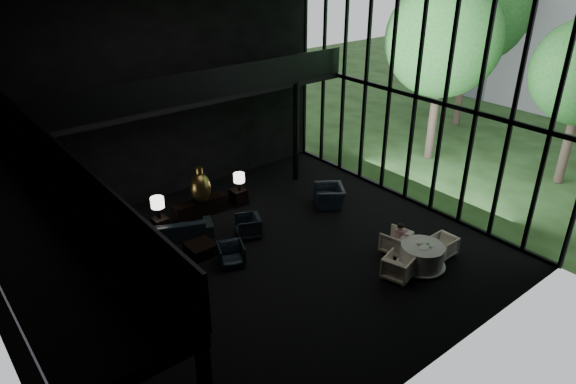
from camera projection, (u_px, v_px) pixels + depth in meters
floor at (258, 262)px, 15.86m from camera, size 14.00×12.00×0.02m
wall_back at (157, 94)px, 18.27m from camera, size 14.00×0.04×8.00m
wall_front at (434, 226)px, 9.89m from camera, size 14.00×0.04×8.00m
curtain_wall at (416, 96)px, 17.98m from camera, size 0.20×12.00×8.00m
mezzanine_left at (20, 204)px, 10.72m from camera, size 2.00×12.00×0.25m
mezzanine_back at (195, 95)px, 18.14m from camera, size 12.00×2.00×0.25m
railing_left at (64, 165)px, 11.01m from camera, size 0.06×12.00×1.00m
railing_back at (209, 84)px, 17.17m from camera, size 12.00×0.06×1.00m
column_nw at (22, 185)px, 16.15m from camera, size 0.24×0.24×4.00m
column_ne at (296, 133)px, 20.46m from camera, size 0.24×0.24×4.00m
tree_near at (443, 39)px, 21.10m from camera, size 4.80×4.80×7.65m
tree_far at (473, 6)px, 24.97m from camera, size 5.60×5.60×8.80m
console at (200, 208)px, 18.33m from camera, size 1.99×0.45×0.63m
bronze_urn at (201, 187)px, 17.82m from camera, size 0.72×0.72×1.33m
side_table_left at (161, 225)px, 17.36m from camera, size 0.48×0.48×0.53m
table_lamp_left at (157, 203)px, 17.04m from camera, size 0.45×0.45×0.75m
side_table_right at (238, 197)px, 19.19m from camera, size 0.54×0.54×0.59m
table_lamp_right at (239, 178)px, 18.76m from camera, size 0.41×0.41×0.69m
sofa at (179, 225)px, 16.98m from camera, size 2.38×1.48×0.90m
lounge_armchair_west at (162, 265)px, 14.92m from camera, size 1.00×1.04×0.91m
lounge_armchair_east at (248, 225)px, 17.04m from camera, size 1.04×1.07×0.85m
lounge_armchair_south at (231, 253)px, 15.55m from camera, size 0.98×0.96×0.79m
window_armchair at (330, 192)px, 18.96m from camera, size 1.38×1.51×1.10m
coffee_table at (201, 249)px, 16.17m from camera, size 0.84×0.84×0.37m
dining_table at (422, 258)px, 15.47m from camera, size 1.47×1.47×0.75m
dining_chair_north at (396, 240)px, 16.18m from camera, size 0.97×0.93×0.86m
dining_chair_east at (443, 246)px, 16.07m from camera, size 0.62×0.66×0.66m
dining_chair_west at (399, 266)px, 14.92m from camera, size 0.97×1.00×0.85m
child at (400, 233)px, 15.96m from camera, size 0.29×0.29×0.62m
plate_a at (423, 248)px, 15.17m from camera, size 0.32×0.32×0.02m
plate_b at (423, 241)px, 15.50m from camera, size 0.26×0.26×0.01m
saucer at (432, 245)px, 15.31m from camera, size 0.17×0.17×0.01m
coffee_cup at (428, 243)px, 15.35m from camera, size 0.10×0.10×0.06m
cereal_bowl at (419, 243)px, 15.33m from camera, size 0.17×0.17×0.09m
cream_pot at (430, 247)px, 15.16m from camera, size 0.06×0.06×0.07m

